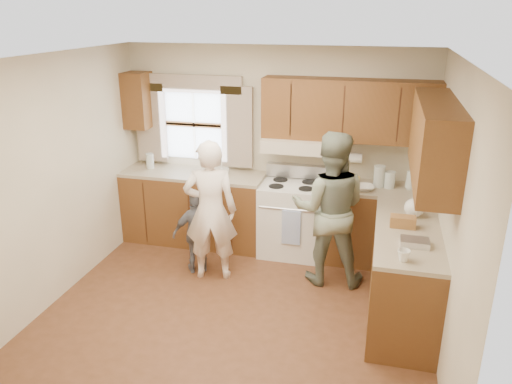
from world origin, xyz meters
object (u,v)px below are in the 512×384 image
(child, at_px, (198,233))
(woman_left, at_px, (211,211))
(woman_right, at_px, (329,209))
(stove, at_px, (292,217))

(child, bearing_deg, woman_left, 129.39)
(woman_left, height_order, woman_right, woman_right)
(stove, height_order, woman_left, woman_left)
(woman_left, xyz_separation_m, child, (-0.19, 0.07, -0.32))
(stove, xyz_separation_m, woman_right, (0.50, -0.59, 0.39))
(woman_left, distance_m, woman_right, 1.30)
(woman_left, relative_size, child, 1.66)
(woman_right, bearing_deg, woman_left, 5.73)
(stove, xyz_separation_m, child, (-0.96, -0.75, 0.02))
(woman_left, height_order, child, woman_left)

